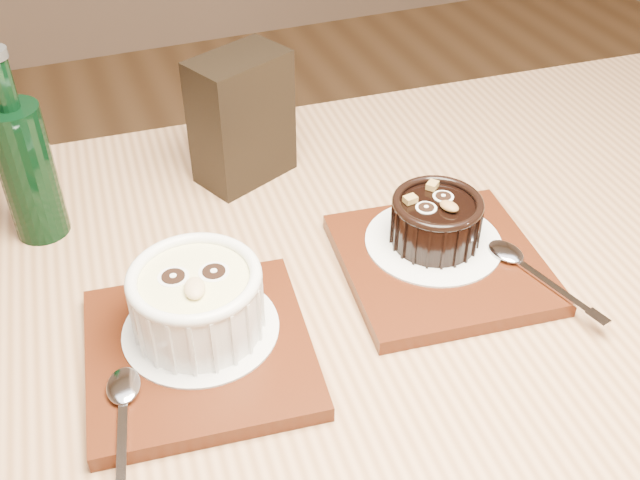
# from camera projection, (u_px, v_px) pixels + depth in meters

# --- Properties ---
(table) EXTENTS (1.24, 0.86, 0.75)m
(table) POSITION_uv_depth(u_px,v_px,m) (334.00, 409.00, 0.69)
(table) COLOR #986842
(table) RESTS_ON ground
(tray_left) EXTENTS (0.20, 0.20, 0.01)m
(tray_left) POSITION_uv_depth(u_px,v_px,m) (200.00, 352.00, 0.61)
(tray_left) COLOR #4B1D0C
(tray_left) RESTS_ON table
(doily_left) EXTENTS (0.13, 0.13, 0.00)m
(doily_left) POSITION_uv_depth(u_px,v_px,m) (201.00, 328.00, 0.62)
(doily_left) COLOR white
(doily_left) RESTS_ON tray_left
(ramekin_white) EXTENTS (0.11, 0.11, 0.06)m
(ramekin_white) POSITION_uv_depth(u_px,v_px,m) (197.00, 298.00, 0.60)
(ramekin_white) COLOR white
(ramekin_white) RESTS_ON doily_left
(spoon_left) EXTENTS (0.05, 0.14, 0.01)m
(spoon_left) POSITION_uv_depth(u_px,v_px,m) (122.00, 423.00, 0.54)
(spoon_left) COLOR silver
(spoon_left) RESTS_ON tray_left
(tray_right) EXTENTS (0.20, 0.20, 0.01)m
(tray_right) POSITION_uv_depth(u_px,v_px,m) (441.00, 263.00, 0.70)
(tray_right) COLOR #4B1D0C
(tray_right) RESTS_ON table
(doily_right) EXTENTS (0.13, 0.13, 0.00)m
(doily_right) POSITION_uv_depth(u_px,v_px,m) (433.00, 241.00, 0.71)
(doily_right) COLOR white
(doily_right) RESTS_ON tray_right
(ramekin_dark) EXTENTS (0.08, 0.08, 0.05)m
(ramekin_dark) POSITION_uv_depth(u_px,v_px,m) (436.00, 219.00, 0.69)
(ramekin_dark) COLOR black
(ramekin_dark) RESTS_ON doily_right
(spoon_right) EXTENTS (0.06, 0.14, 0.01)m
(spoon_right) POSITION_uv_depth(u_px,v_px,m) (535.00, 272.00, 0.67)
(spoon_right) COLOR silver
(spoon_right) RESTS_ON tray_right
(condiment_stand) EXTENTS (0.12, 0.10, 0.14)m
(condiment_stand) POSITION_uv_depth(u_px,v_px,m) (242.00, 118.00, 0.79)
(condiment_stand) COLOR black
(condiment_stand) RESTS_ON table
(green_bottle) EXTENTS (0.05, 0.05, 0.19)m
(green_bottle) POSITION_uv_depth(u_px,v_px,m) (26.00, 167.00, 0.70)
(green_bottle) COLOR black
(green_bottle) RESTS_ON table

